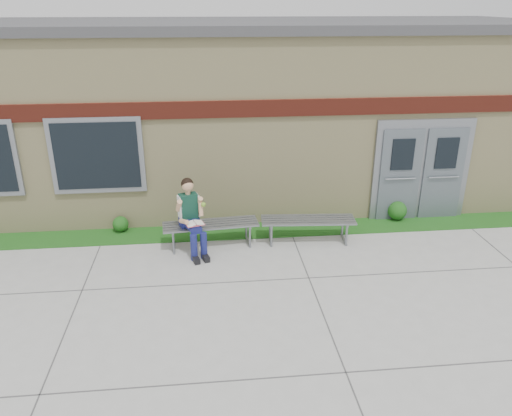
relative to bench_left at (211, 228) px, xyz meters
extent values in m
plane|color=#9E9E99|center=(0.73, -2.00, -0.38)|extent=(80.00, 80.00, 0.00)
cube|color=#184713|center=(0.73, 0.60, -0.37)|extent=(16.00, 0.80, 0.02)
cube|color=beige|center=(0.73, 4.00, 1.62)|extent=(16.00, 6.00, 4.00)
cube|color=#3F3F42|center=(0.73, 4.00, 3.72)|extent=(16.20, 6.20, 0.20)
cube|color=maroon|center=(0.73, 0.97, 2.22)|extent=(16.00, 0.06, 0.35)
cube|color=slate|center=(-2.27, 0.96, 1.32)|extent=(1.90, 0.08, 1.60)
cube|color=black|center=(-2.27, 0.92, 1.32)|extent=(1.70, 0.04, 1.40)
cube|color=slate|center=(4.73, 0.96, 0.77)|extent=(2.20, 0.08, 2.30)
cube|color=#535C64|center=(4.23, 0.91, 0.67)|extent=(0.92, 0.06, 2.10)
cube|color=#535C64|center=(5.23, 0.91, 0.67)|extent=(0.92, 0.06, 2.10)
cube|color=slate|center=(0.00, 0.00, 0.09)|extent=(1.95, 0.69, 0.04)
cube|color=slate|center=(-0.77, 0.00, -0.17)|extent=(0.09, 0.53, 0.44)
cube|color=slate|center=(0.77, 0.00, -0.17)|extent=(0.09, 0.53, 0.44)
cube|color=slate|center=(2.00, 0.00, 0.10)|extent=(1.96, 0.67, 0.04)
cube|color=slate|center=(1.23, 0.00, -0.16)|extent=(0.09, 0.54, 0.44)
cube|color=slate|center=(2.77, 0.00, -0.16)|extent=(0.09, 0.54, 0.44)
cube|color=navy|center=(-0.43, -0.05, 0.20)|extent=(0.43, 0.36, 0.17)
cube|color=#0E3428|center=(-0.42, -0.07, 0.54)|extent=(0.40, 0.31, 0.50)
sphere|color=tan|center=(-0.42, -0.08, 0.97)|extent=(0.29, 0.29, 0.23)
sphere|color=black|center=(-0.42, -0.06, 1.00)|extent=(0.30, 0.30, 0.24)
cylinder|color=navy|center=(-0.44, -0.35, 0.22)|extent=(0.29, 0.49, 0.16)
cylinder|color=navy|center=(-0.25, -0.29, 0.22)|extent=(0.29, 0.49, 0.16)
cylinder|color=navy|center=(-0.34, -0.60, -0.11)|extent=(0.13, 0.13, 0.54)
cylinder|color=navy|center=(-0.15, -0.54, -0.11)|extent=(0.13, 0.13, 0.54)
cube|color=black|center=(-0.32, -0.67, -0.33)|extent=(0.19, 0.30, 0.11)
cube|color=black|center=(-0.13, -0.61, -0.33)|extent=(0.19, 0.30, 0.11)
cylinder|color=tan|center=(-0.60, -0.20, 0.60)|extent=(0.17, 0.26, 0.29)
cylinder|color=tan|center=(-0.20, -0.08, 0.60)|extent=(0.17, 0.26, 0.29)
cube|color=white|center=(-0.30, -0.45, 0.33)|extent=(0.39, 0.33, 0.02)
cube|color=#DA5263|center=(-0.30, -0.45, 0.32)|extent=(0.40, 0.34, 0.01)
sphere|color=#75AC2E|center=(-0.13, -0.21, 0.61)|extent=(0.09, 0.09, 0.09)
sphere|color=#184713|center=(-1.94, 0.85, -0.19)|extent=(0.34, 0.34, 0.34)
sphere|color=#184713|center=(4.24, 0.85, -0.15)|extent=(0.43, 0.43, 0.43)
camera|label=1|loc=(-0.03, -9.21, 4.26)|focal=35.00mm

